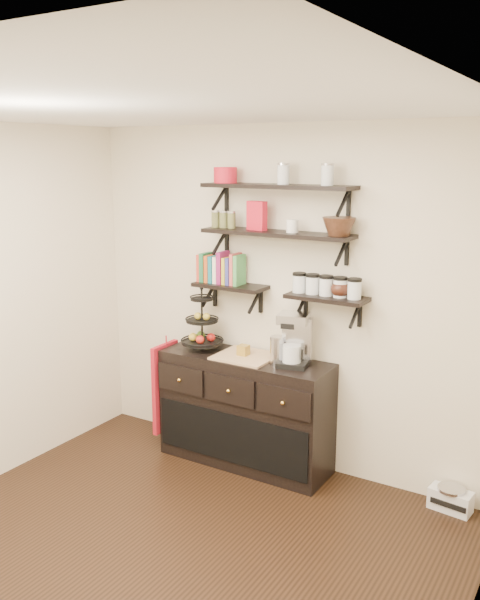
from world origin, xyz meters
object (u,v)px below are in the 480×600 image
object	(u,v)px
sideboard	(245,410)
coffee_maker	(295,340)
fruit_stand	(203,329)
radio	(451,499)

from	to	relation	value
sideboard	coffee_maker	world-z (taller)	coffee_maker
sideboard	fruit_stand	world-z (taller)	fruit_stand
radio	fruit_stand	bearing A→B (deg)	-169.70
sideboard	radio	world-z (taller)	sideboard
fruit_stand	coffee_maker	distance (m)	0.83
coffee_maker	radio	size ratio (longest dim) A/B	1.34
fruit_stand	sideboard	bearing A→B (deg)	-0.50
sideboard	radio	bearing A→B (deg)	4.42
sideboard	radio	size ratio (longest dim) A/B	4.57
coffee_maker	radio	bearing A→B (deg)	-8.53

